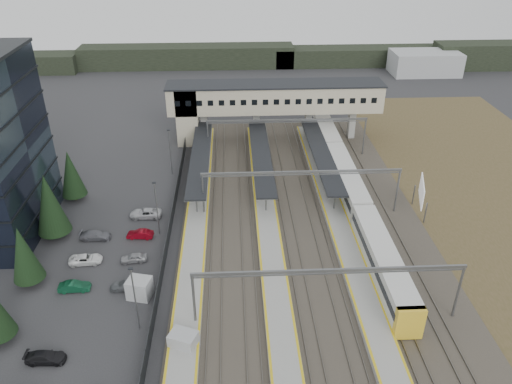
{
  "coord_description": "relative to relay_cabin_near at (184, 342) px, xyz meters",
  "views": [
    {
      "loc": [
        2.5,
        -47.83,
        38.83
      ],
      "look_at": [
        5.54,
        13.95,
        4.0
      ],
      "focal_mm": 35.0,
      "sensor_mm": 36.0,
      "label": 1
    }
  ],
  "objects": [
    {
      "name": "train",
      "position": [
        22.99,
        31.22,
        1.03
      ],
      "size": [
        3.01,
        62.8,
        3.78
      ],
      "color": "silver",
      "rests_on": "ground"
    },
    {
      "name": "gantries",
      "position": [
        14.99,
        14.3,
        4.88
      ],
      "size": [
        28.4,
        62.28,
        7.17
      ],
      "color": "slate",
      "rests_on": "ground"
    },
    {
      "name": "lampposts",
      "position": [
        -5.01,
        12.55,
        3.22
      ],
      "size": [
        0.5,
        53.25,
        8.07
      ],
      "color": "slate",
      "rests_on": "ground"
    },
    {
      "name": "billboard",
      "position": [
        32.42,
        24.79,
        2.44
      ],
      "size": [
        1.85,
        5.97,
        5.28
      ],
      "color": "slate",
      "rests_on": "ground"
    },
    {
      "name": "fence",
      "position": [
        -3.51,
        16.3,
        -0.12
      ],
      "size": [
        0.08,
        90.0,
        2.0
      ],
      "color": "#26282B",
      "rests_on": "ground"
    },
    {
      "name": "car_park",
      "position": [
        -10.45,
        3.42,
        -0.52
      ],
      "size": [
        10.61,
        44.59,
        1.29
      ],
      "color": "#9A999E",
      "rests_on": "ground"
    },
    {
      "name": "rail_corridor",
      "position": [
        12.33,
        16.3,
        -0.83
      ],
      "size": [
        34.0,
        90.0,
        0.92
      ],
      "color": "#312B25",
      "rests_on": "ground"
    },
    {
      "name": "conifer_row",
      "position": [
        -19.01,
        7.44,
        3.72
      ],
      "size": [
        4.42,
        49.82,
        9.5
      ],
      "color": "black",
      "rests_on": "ground"
    },
    {
      "name": "footbridge",
      "position": [
        10.7,
        53.3,
        6.81
      ],
      "size": [
        40.4,
        6.4,
        11.2
      ],
      "color": "beige",
      "rests_on": "ground"
    },
    {
      "name": "canopies",
      "position": [
        9.99,
        38.3,
        2.8
      ],
      "size": [
        23.1,
        30.0,
        3.28
      ],
      "color": "black",
      "rests_on": "ground"
    },
    {
      "name": "ground",
      "position": [
        2.99,
        11.3,
        -1.12
      ],
      "size": [
        220.0,
        220.0,
        0.0
      ],
      "primitive_type": "plane",
      "color": "#2B2B2D",
      "rests_on": "ground"
    },
    {
      "name": "relay_cabin_near",
      "position": [
        0.0,
        0.0,
        0.0
      ],
      "size": [
        3.24,
        2.87,
        2.24
      ],
      "color": "#A3A5A8",
      "rests_on": "ground"
    },
    {
      "name": "relay_cabin_far",
      "position": [
        -5.68,
        8.44,
        0.08
      ],
      "size": [
        3.07,
        2.76,
        2.39
      ],
      "color": "#A3A5A8",
      "rests_on": "ground"
    },
    {
      "name": "treeline_far",
      "position": [
        26.8,
        103.58,
        1.83
      ],
      "size": [
        170.0,
        19.0,
        7.0
      ],
      "color": "black",
      "rests_on": "ground"
    }
  ]
}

